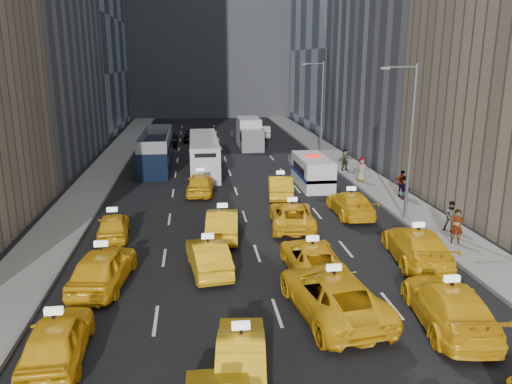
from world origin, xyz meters
The scene contains 36 objects.
ground centered at (0.00, 0.00, 0.00)m, with size 160.00×160.00×0.00m, color black.
sidewalk_west centered at (-10.50, 25.00, 0.07)m, with size 3.00×90.00×0.15m, color gray.
sidewalk_east centered at (10.50, 25.00, 0.07)m, with size 3.00×90.00×0.15m, color gray.
curb_west centered at (-9.05, 25.00, 0.09)m, with size 0.15×90.00×0.18m, color slate.
curb_east centered at (9.05, 25.00, 0.09)m, with size 0.15×90.00×0.18m, color slate.
streetlight_near centered at (9.18, 12.00, 4.92)m, with size 2.15×0.22×9.00m.
streetlight_far centered at (9.18, 32.00, 4.92)m, with size 2.15×0.22×9.00m.
taxi_4 centered at (-7.36, -0.14, 0.75)m, with size 1.78×4.42×1.50m, color yellow.
taxi_5 centered at (-1.69, -1.46, 0.68)m, with size 1.43×4.10×1.35m, color yellow.
taxi_6 centered at (2.03, 1.67, 0.83)m, with size 2.74×5.94×1.65m, color yellow.
taxi_7 centered at (5.91, 0.37, 0.79)m, with size 2.22×5.46×1.58m, color yellow.
taxi_8 centered at (-6.84, 5.22, 0.83)m, with size 1.95×4.86×1.65m, color yellow.
taxi_9 centered at (-2.43, 6.18, 0.72)m, with size 1.53×4.38×1.44m, color yellow.
taxi_10 centered at (2.14, 5.48, 0.69)m, with size 2.29×4.97×1.38m, color yellow.
taxi_11 centered at (7.29, 6.04, 0.80)m, with size 2.25×5.53×1.61m, color yellow.
taxi_12 centered at (-7.30, 11.15, 0.67)m, with size 1.59×3.95×1.35m, color yellow.
taxi_13 centered at (-1.52, 10.55, 0.77)m, with size 1.63×4.67×1.54m, color yellow.
taxi_14 centered at (2.46, 11.67, 0.71)m, with size 2.34×5.08×1.41m, color yellow.
taxi_15 centered at (6.43, 13.43, 0.73)m, with size 2.04×5.03×1.46m, color yellow.
taxi_16 centered at (-2.54, 19.49, 0.77)m, with size 1.82×4.53×1.54m, color yellow.
taxi_17 centered at (2.90, 18.08, 0.75)m, with size 1.59×4.56×1.50m, color yellow.
nypd_van centered at (5.80, 20.77, 1.08)m, with size 2.72×5.75×2.38m.
double_decker centered at (-6.18, 28.88, 1.52)m, with size 3.85×10.80×3.08m.
city_bus centered at (-2.10, 27.24, 1.40)m, with size 3.62×11.16×2.83m.
box_truck centered at (3.04, 38.14, 1.51)m, with size 2.96×6.91×3.07m.
misc_car_0 centered at (6.28, 27.48, 0.67)m, with size 1.41×4.04×1.33m, color #A7AAAF.
misc_car_1 centered at (-5.90, 40.53, 0.73)m, with size 2.43×5.27×1.47m, color black.
misc_car_2 centered at (2.80, 44.48, 0.72)m, with size 2.02×4.97×1.44m, color slate.
misc_car_3 centered at (-3.08, 43.04, 0.72)m, with size 1.71×4.25×1.45m, color black.
misc_car_4 centered at (5.51, 44.67, 0.73)m, with size 1.54×4.42×1.46m, color #B9BBC1.
pedestrian_0 centered at (10.17, 7.73, 1.04)m, with size 0.65×0.43×1.78m, color gray.
pedestrian_1 centered at (10.85, 9.53, 0.98)m, with size 0.81×0.44×1.67m, color gray.
pedestrian_2 centered at (10.89, 15.87, 0.95)m, with size 1.03×0.43×1.60m, color gray.
pedestrian_3 centered at (10.98, 16.57, 1.06)m, with size 1.07×0.49×1.82m, color gray.
pedestrian_4 centered at (9.73, 21.17, 1.08)m, with size 0.91×0.50×1.86m, color gray.
pedestrian_5 centered at (9.65, 25.11, 1.03)m, with size 1.64×0.47×1.77m, color gray.
Camera 1 is at (-2.90, -14.70, 9.24)m, focal length 35.00 mm.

